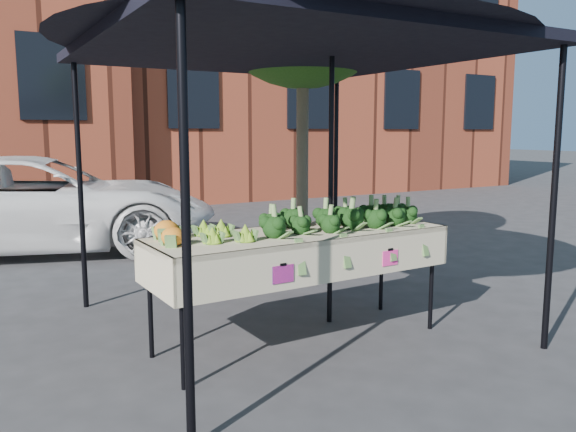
{
  "coord_description": "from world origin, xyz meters",
  "views": [
    {
      "loc": [
        -2.15,
        -3.93,
        1.67
      ],
      "look_at": [
        0.14,
        0.09,
        1.0
      ],
      "focal_mm": 36.05,
      "sensor_mm": 36.0,
      "label": 1
    }
  ],
  "objects_px": {
    "table": "(300,288)",
    "canopy": "(291,168)",
    "street_tree": "(303,113)",
    "vehicle": "(34,77)"
  },
  "relations": [
    {
      "from": "table",
      "to": "street_tree",
      "type": "bearing_deg",
      "value": 58.53
    },
    {
      "from": "street_tree",
      "to": "vehicle",
      "type": "bearing_deg",
      "value": 123.98
    },
    {
      "from": "vehicle",
      "to": "street_tree",
      "type": "xyz_separation_m",
      "value": [
        2.26,
        -3.36,
        -0.54
      ]
    },
    {
      "from": "canopy",
      "to": "vehicle",
      "type": "bearing_deg",
      "value": 107.72
    },
    {
      "from": "table",
      "to": "canopy",
      "type": "height_order",
      "value": "canopy"
    },
    {
      "from": "canopy",
      "to": "vehicle",
      "type": "distance_m",
      "value": 4.87
    },
    {
      "from": "table",
      "to": "canopy",
      "type": "distance_m",
      "value": 1.01
    },
    {
      "from": "vehicle",
      "to": "street_tree",
      "type": "relative_size",
      "value": 1.29
    },
    {
      "from": "table",
      "to": "vehicle",
      "type": "height_order",
      "value": "vehicle"
    },
    {
      "from": "canopy",
      "to": "street_tree",
      "type": "relative_size",
      "value": 0.84
    }
  ]
}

